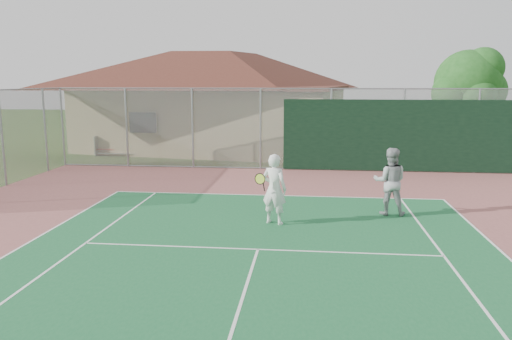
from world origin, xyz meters
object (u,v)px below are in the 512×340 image
Objects in this scene: player_white_front at (274,190)px; player_grey_back at (390,182)px; clubhouse at (216,91)px; tree at (469,85)px; bleachers at (124,144)px.

player_grey_back is (3.22, 1.31, 0.01)m from player_white_front.
clubhouse is 16.13m from player_grey_back.
player_grey_back reaches higher than player_white_front.
clubhouse is at bearing -52.90° from player_white_front.
player_grey_back is at bearing -114.57° from tree.
clubhouse reaches higher than player_white_front.
player_white_front is 0.98× the size of player_grey_back.
bleachers is 18.13m from tree.
clubhouse is 16.12m from player_white_front.
player_white_front reaches higher than bleachers.
tree is 14.14m from player_grey_back.
tree is at bearing 4.93° from bleachers.
player_grey_back is at bearing -136.92° from player_white_front.
clubhouse is at bearing 174.14° from tree.
clubhouse is 5.86× the size of bleachers.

